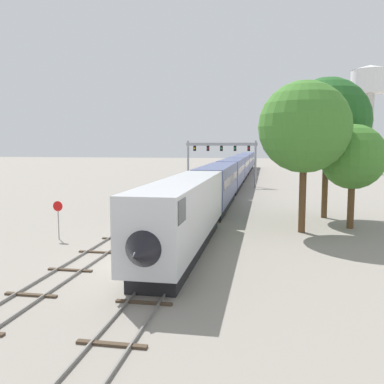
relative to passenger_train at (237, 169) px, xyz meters
The scene contains 10 objects.
ground_plane 53.08m from the passenger_train, 92.16° to the right, with size 400.00×400.00×0.00m, color gray.
track_main 7.47m from the passenger_train, 90.00° to the left, with size 2.60×200.00×0.16m.
track_near 14.32m from the passenger_train, 112.97° to the right, with size 2.60×160.00×0.16m.
passenger_train is the anchor object (origin of this frame).
signal_gantry 6.49m from the passenger_train, 113.25° to the right, with size 12.10×0.49×7.75m.
water_tower 46.88m from the passenger_train, 47.65° to the left, with size 8.86×8.86×25.98m.
stop_sign 48.67m from the passenger_train, 101.86° to the right, with size 0.76×0.08×2.88m.
trackside_tree_left 41.59m from the passenger_train, 72.63° to the right, with size 5.41×5.41×8.77m.
trackside_tree_mid 43.07m from the passenger_train, 78.94° to the right, with size 7.27×7.27×12.09m.
trackside_tree_right 36.77m from the passenger_train, 72.45° to the right, with size 8.08×8.08×13.39m.
Camera 1 is at (7.25, -23.38, 7.05)m, focal length 39.23 mm.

